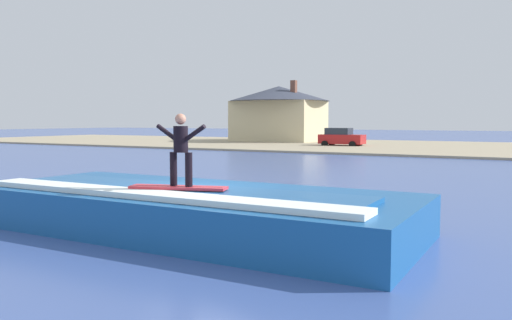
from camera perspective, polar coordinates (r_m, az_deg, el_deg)
The scene contains 7 objects.
ground_plane at distance 12.71m, azimuth -5.72°, elevation -7.34°, with size 260.00×260.00×0.00m, color #3F589A.
wave_crest at distance 12.25m, azimuth -7.41°, elevation -5.40°, with size 10.54×4.28×1.07m.
surfboard at distance 11.52m, azimuth -8.58°, elevation -3.02°, with size 2.21×1.08×0.06m.
surfer at distance 11.44m, azimuth -8.30°, elevation 1.57°, with size 1.32×0.32×1.59m.
shoreline_bank at distance 50.72m, azimuth 20.94°, elevation 1.28°, with size 120.00×26.20×0.17m.
car_near_shore at distance 50.69m, azimuth 9.38°, elevation 2.49°, with size 4.27×2.16×1.86m.
house_with_chimney at distance 61.08m, azimuth 2.54°, elevation 5.56°, with size 11.95×11.95×7.11m.
Camera 1 is at (7.11, -10.22, 2.58)m, focal length 36.23 mm.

